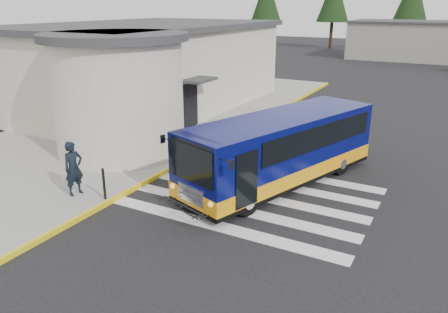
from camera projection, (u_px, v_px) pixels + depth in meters
The scene contains 9 objects.
ground at pixel (271, 189), 14.99m from camera, with size 140.00×140.00×0.00m, color black.
sidewalk at pixel (139, 126), 22.34m from camera, with size 10.00×34.00×0.15m, color gray.
curb_strip at pixel (224, 140), 20.11m from camera, with size 0.12×34.00×0.16m, color yellow.
station_building at pixel (143, 68), 24.75m from camera, with size 12.70×18.70×4.80m.
crosswalk at pixel (248, 194), 14.55m from camera, with size 8.00×5.35×0.01m.
transit_bus at pixel (280, 152), 15.12m from camera, with size 5.08×8.80×2.42m.
pedestrian_a at pixel (74, 168), 13.95m from camera, with size 0.65×0.43×1.78m, color black.
pedestrian_b at pixel (102, 133), 17.95m from camera, with size 0.83×0.64×1.70m, color black.
bollard at pixel (104, 184), 13.70m from camera, with size 0.08×0.08×1.04m, color black.
Camera 1 is at (5.16, -12.87, 6.03)m, focal length 35.00 mm.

